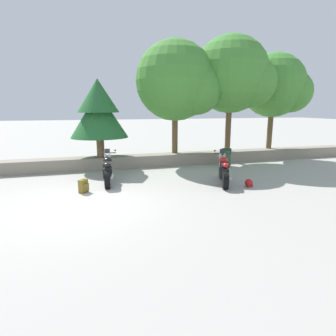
# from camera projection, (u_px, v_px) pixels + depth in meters

# --- Properties ---
(ground_plane) EXTENTS (120.00, 120.00, 0.00)m
(ground_plane) POSITION_uv_depth(u_px,v_px,m) (80.00, 204.00, 8.07)
(ground_plane) COLOR #A3A099
(stone_wall) EXTENTS (36.00, 0.80, 0.55)m
(stone_wall) POSITION_uv_depth(u_px,v_px,m) (82.00, 164.00, 12.52)
(stone_wall) COLOR gray
(stone_wall) RESTS_ON ground
(motorcycle_black_near_left) EXTENTS (0.67, 2.07, 1.18)m
(motorcycle_black_near_left) POSITION_uv_depth(u_px,v_px,m) (108.00, 170.00, 10.30)
(motorcycle_black_near_left) COLOR black
(motorcycle_black_near_left) RESTS_ON ground
(motorcycle_red_centre) EXTENTS (1.01, 1.97, 1.18)m
(motorcycle_red_centre) POSITION_uv_depth(u_px,v_px,m) (224.00, 171.00, 10.22)
(motorcycle_red_centre) COLOR black
(motorcycle_red_centre) RESTS_ON ground
(rider_backpack) EXTENTS (0.35, 0.35, 0.47)m
(rider_backpack) POSITION_uv_depth(u_px,v_px,m) (83.00, 185.00, 9.17)
(rider_backpack) COLOR brown
(rider_backpack) RESTS_ON ground
(rider_helmet) EXTENTS (0.28, 0.28, 0.28)m
(rider_helmet) POSITION_uv_depth(u_px,v_px,m) (249.00, 183.00, 9.85)
(rider_helmet) COLOR #B21919
(rider_helmet) RESTS_ON ground
(pine_tree_far_left) EXTENTS (2.51, 2.51, 3.42)m
(pine_tree_far_left) POSITION_uv_depth(u_px,v_px,m) (99.00, 110.00, 12.15)
(pine_tree_far_left) COLOR brown
(pine_tree_far_left) RESTS_ON stone_wall
(leafy_tree_mid_left) EXTENTS (3.91, 3.73, 5.29)m
(leafy_tree_mid_left) POSITION_uv_depth(u_px,v_px,m) (180.00, 83.00, 13.08)
(leafy_tree_mid_left) COLOR brown
(leafy_tree_mid_left) RESTS_ON stone_wall
(leafy_tree_mid_right) EXTENTS (3.88, 3.70, 5.62)m
(leafy_tree_mid_right) POSITION_uv_depth(u_px,v_px,m) (235.00, 76.00, 13.52)
(leafy_tree_mid_right) COLOR brown
(leafy_tree_mid_right) RESTS_ON stone_wall
(leafy_tree_far_right) EXTENTS (3.48, 3.31, 5.00)m
(leafy_tree_far_right) POSITION_uv_depth(u_px,v_px,m) (277.00, 87.00, 14.66)
(leafy_tree_far_right) COLOR brown
(leafy_tree_far_right) RESTS_ON stone_wall
(trash_bin) EXTENTS (0.46, 0.46, 0.86)m
(trash_bin) POSITION_uv_depth(u_px,v_px,m) (226.00, 157.00, 13.21)
(trash_bin) COLOR #335638
(trash_bin) RESTS_ON ground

